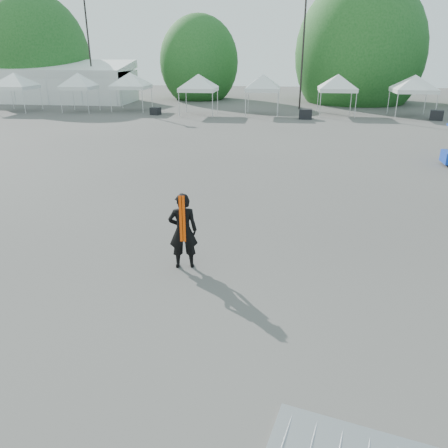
# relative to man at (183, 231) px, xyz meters

# --- Properties ---
(ground) EXTENTS (120.00, 120.00, 0.00)m
(ground) POSITION_rel_man_xyz_m (0.78, 0.94, -0.99)
(ground) COLOR #474442
(ground) RESTS_ON ground
(marquee) EXTENTS (15.00, 6.25, 4.23)m
(marquee) POSITION_rel_man_xyz_m (-21.22, 35.94, 0.98)
(marquee) COLOR white
(marquee) RESTS_ON ground
(light_pole_west) EXTENTS (0.60, 0.25, 10.30)m
(light_pole_west) POSITION_rel_man_xyz_m (-17.22, 34.94, 4.78)
(light_pole_west) COLOR black
(light_pole_west) RESTS_ON ground
(light_pole_east) EXTENTS (0.60, 0.25, 9.80)m
(light_pole_east) POSITION_rel_man_xyz_m (3.78, 32.94, 4.53)
(light_pole_east) COLOR black
(light_pole_east) RESTS_ON ground
(tree_far_w) EXTENTS (4.80, 4.80, 7.30)m
(tree_far_w) POSITION_rel_man_xyz_m (-25.22, 38.94, 3.55)
(tree_far_w) COLOR #382314
(tree_far_w) RESTS_ON ground
(tree_mid_w) EXTENTS (4.16, 4.16, 6.33)m
(tree_mid_w) POSITION_rel_man_xyz_m (-7.22, 40.94, 2.94)
(tree_mid_w) COLOR #382314
(tree_mid_w) RESTS_ON ground
(tree_mid_e) EXTENTS (5.12, 5.12, 7.79)m
(tree_mid_e) POSITION_rel_man_xyz_m (9.78, 39.94, 3.85)
(tree_mid_e) COLOR #382314
(tree_mid_e) RESTS_ON ground
(tent_a) EXTENTS (4.39, 4.39, 3.88)m
(tent_a) POSITION_rel_man_xyz_m (-21.50, 28.10, 2.07)
(tent_a) COLOR silver
(tent_a) RESTS_ON ground
(tent_b) EXTENTS (3.77, 3.77, 3.88)m
(tent_b) POSITION_rel_man_xyz_m (-15.76, 28.53, 2.07)
(tent_b) COLOR silver
(tent_b) RESTS_ON ground
(tent_c) EXTENTS (4.38, 4.38, 3.88)m
(tent_c) POSITION_rel_man_xyz_m (-11.45, 29.89, 2.07)
(tent_c) COLOR silver
(tent_c) RESTS_ON ground
(tent_d) EXTENTS (4.26, 4.26, 3.88)m
(tent_d) POSITION_rel_man_xyz_m (-4.89, 28.06, 2.07)
(tent_d) COLOR silver
(tent_d) RESTS_ON ground
(tent_e) EXTENTS (4.01, 4.01, 3.88)m
(tent_e) POSITION_rel_man_xyz_m (0.50, 28.68, 2.07)
(tent_e) COLOR silver
(tent_e) RESTS_ON ground
(tent_f) EXTENTS (4.31, 4.31, 3.88)m
(tent_f) POSITION_rel_man_xyz_m (6.70, 29.38, 2.07)
(tent_f) COLOR silver
(tent_f) RESTS_ON ground
(tent_g) EXTENTS (4.57, 4.57, 3.88)m
(tent_g) POSITION_rel_man_xyz_m (12.79, 29.20, 2.07)
(tent_g) COLOR silver
(tent_g) RESTS_ON ground
(man) EXTENTS (0.81, 0.62, 1.97)m
(man) POSITION_rel_man_xyz_m (0.00, 0.00, 0.00)
(man) COLOR black
(man) RESTS_ON ground
(crate_west) EXTENTS (0.95, 0.84, 0.62)m
(crate_west) POSITION_rel_man_xyz_m (-8.57, 27.45, -0.68)
(crate_west) COLOR black
(crate_west) RESTS_ON ground
(crate_mid) EXTENTS (1.02, 0.80, 0.79)m
(crate_mid) POSITION_rel_man_xyz_m (4.08, 26.62, -0.59)
(crate_mid) COLOR black
(crate_mid) RESTS_ON ground
(crate_east) EXTENTS (1.16, 1.02, 0.76)m
(crate_east) POSITION_rel_man_xyz_m (14.33, 27.32, -0.61)
(crate_east) COLOR black
(crate_east) RESTS_ON ground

